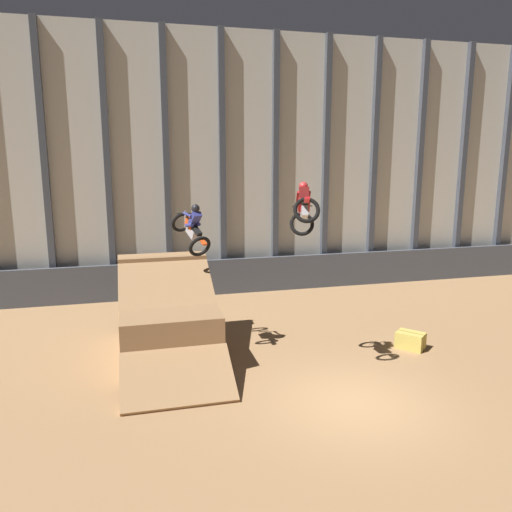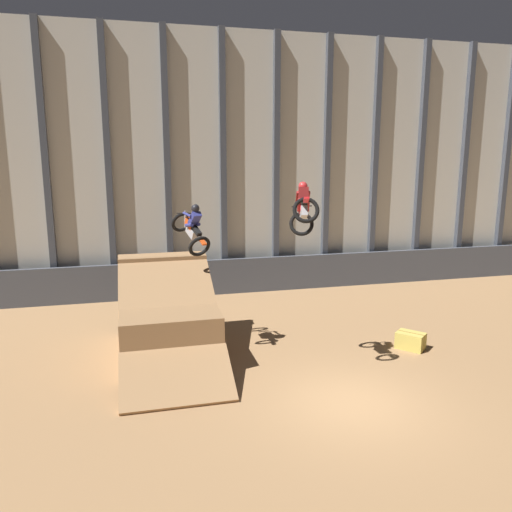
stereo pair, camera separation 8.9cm
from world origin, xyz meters
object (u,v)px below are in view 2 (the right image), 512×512
Objects in this scene: rider_bike_left_air at (192,228)px; rider_bike_right_air at (304,209)px; hay_bale_trackside at (411,341)px; dirt_ramp at (168,321)px.

rider_bike_right_air reaches higher than rider_bike_left_air.
hay_bale_trackside is (4.17, 0.79, -4.62)m from rider_bike_right_air.
hay_bale_trackside is (7.09, -1.52, -3.86)m from rider_bike_left_air.
hay_bale_trackside is at bearing -12.29° from dirt_ramp.
rider_bike_left_air is at bearing 167.91° from hay_bale_trackside.
hay_bale_trackside is at bearing 24.80° from rider_bike_right_air.
hay_bale_trackside is (7.94, -1.73, -0.76)m from dirt_ramp.
hay_bale_trackside is at bearing -31.07° from rider_bike_left_air.
rider_bike_right_air is at bearing -169.31° from hay_bale_trackside.
rider_bike_left_air is (0.84, -0.21, 3.10)m from dirt_ramp.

